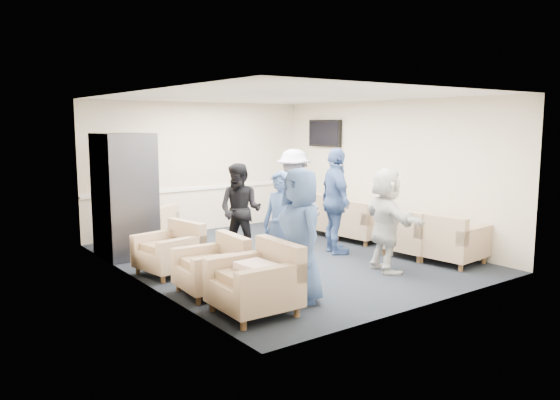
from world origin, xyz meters
TOP-DOWN VIEW (x-y plane):
  - floor at (0.00, 0.00)m, footprint 6.00×6.00m
  - ceiling at (0.00, 0.00)m, footprint 6.00×6.00m
  - back_wall at (0.00, 3.00)m, footprint 5.00×0.02m
  - front_wall at (0.00, -3.00)m, footprint 5.00×0.02m
  - left_wall at (-2.50, 0.00)m, footprint 0.02×6.00m
  - right_wall at (2.50, 0.00)m, footprint 0.02×6.00m
  - chair_rail at (0.00, 2.98)m, footprint 4.98×0.04m
  - tv at (2.44, 1.80)m, footprint 0.10×1.00m
  - armchair_left_near at (-1.87, -2.00)m, footprint 0.93×0.93m
  - armchair_left_mid at (-1.90, -1.00)m, footprint 0.87×0.87m
  - armchair_left_far at (-1.94, 0.24)m, footprint 0.95×0.95m
  - armchair_right_near at (1.95, -1.91)m, footprint 0.96×0.96m
  - armchair_right_midnear at (1.85, -1.19)m, footprint 0.94×0.94m
  - armchair_right_midfar at (1.97, 0.17)m, footprint 0.95×0.95m
  - armchair_right_far at (1.98, 1.00)m, footprint 0.91×0.91m
  - armchair_corner at (-1.30, 2.40)m, footprint 1.07×1.07m
  - vending_machine at (-2.09, 1.71)m, footprint 0.85×0.99m
  - backpack at (-1.00, -0.02)m, footprint 0.32×0.24m
  - pillow at (-1.88, -2.00)m, footprint 0.40×0.51m
  - person_front_left at (-1.19, -1.95)m, footprint 0.70×0.93m
  - person_mid_left at (-0.79, -0.96)m, footprint 0.54×0.67m
  - person_back_left at (-0.53, 0.53)m, footprint 0.94×0.98m
  - person_back_right at (0.92, 0.93)m, footprint 0.89×1.26m
  - person_mid_right at (0.92, -0.26)m, footprint 0.82×1.17m
  - person_front_right at (0.76, -1.58)m, footprint 0.91×1.56m

SIDE VIEW (x-z plane):
  - floor at x=0.00m, z-range 0.00..0.00m
  - backpack at x=-1.00m, z-range 0.01..0.54m
  - armchair_corner at x=-1.30m, z-range 0.00..0.62m
  - armchair_left_mid at x=-1.90m, z-range 0.00..0.65m
  - armchair_left_far at x=-1.94m, z-range 0.00..0.65m
  - armchair_right_midfar at x=1.97m, z-range 0.00..0.69m
  - armchair_right_near at x=1.95m, z-range 0.00..0.70m
  - armchair_right_midnear at x=1.85m, z-range 0.00..0.70m
  - armchair_right_far at x=1.98m, z-range 0.00..0.72m
  - armchair_left_near at x=-1.87m, z-range 0.00..0.72m
  - pillow at x=-1.88m, z-range 0.48..0.62m
  - person_mid_left at x=-0.79m, z-range 0.00..1.58m
  - person_back_left at x=-0.53m, z-range 0.00..1.60m
  - person_front_right at x=0.76m, z-range 0.00..1.60m
  - person_front_left at x=-1.19m, z-range 0.00..1.71m
  - person_back_right at x=0.92m, z-range 0.00..1.78m
  - chair_rail at x=0.00m, z-range 0.87..0.93m
  - person_mid_right at x=0.92m, z-range 0.00..1.85m
  - vending_machine at x=-2.09m, z-range 0.00..2.10m
  - back_wall at x=0.00m, z-range 0.00..2.70m
  - front_wall at x=0.00m, z-range 0.00..2.70m
  - left_wall at x=-2.50m, z-range 0.00..2.70m
  - right_wall at x=2.50m, z-range 0.00..2.70m
  - tv at x=2.44m, z-range 1.76..2.34m
  - ceiling at x=0.00m, z-range 2.70..2.70m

